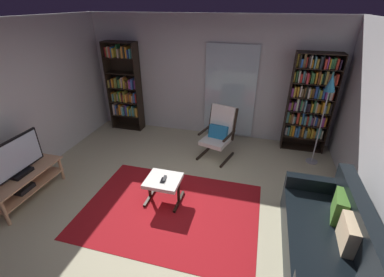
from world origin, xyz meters
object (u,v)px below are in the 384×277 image
object	(u,v)px
floor_lamp_by_shelf	(328,94)
wall_clock	(131,49)
leather_sofa	(328,239)
cell_phone	(163,180)
lounge_armchair	(219,131)
tv_remote	(165,178)
tv_stand	(24,183)
ottoman	(163,183)
bookshelf_near_tv	(124,86)
bookshelf_near_sofa	(310,100)
television	(16,159)

from	to	relation	value
floor_lamp_by_shelf	wall_clock	size ratio (longest dim) A/B	5.95
leather_sofa	cell_phone	world-z (taller)	leather_sofa
lounge_armchair	tv_remote	world-z (taller)	lounge_armchair
tv_stand	tv_remote	bearing A→B (deg)	13.53
tv_remote	floor_lamp_by_shelf	bearing A→B (deg)	26.33
ottoman	floor_lamp_by_shelf	distance (m)	3.18
bookshelf_near_tv	cell_phone	xyz separation A→B (m)	(1.83, -2.38, -0.63)
ottoman	leather_sofa	bearing A→B (deg)	-11.83
tv_stand	leather_sofa	distance (m)	4.38
leather_sofa	lounge_armchair	world-z (taller)	lounge_armchair
ottoman	cell_phone	bearing A→B (deg)	-70.88
bookshelf_near_sofa	wall_clock	world-z (taller)	wall_clock
tv_remote	ottoman	bearing A→B (deg)	-168.75
tv_stand	floor_lamp_by_shelf	world-z (taller)	floor_lamp_by_shelf
lounge_armchair	floor_lamp_by_shelf	distance (m)	2.03
floor_lamp_by_shelf	wall_clock	distance (m)	4.11
tv_stand	ottoman	bearing A→B (deg)	13.44
bookshelf_near_sofa	floor_lamp_by_shelf	size ratio (longest dim) A/B	1.15
bookshelf_near_tv	tv_remote	distance (m)	3.03
cell_phone	tv_stand	bearing A→B (deg)	-173.53
cell_phone	wall_clock	world-z (taller)	wall_clock
television	cell_phone	size ratio (longest dim) A/B	6.56
tv_stand	tv_remote	distance (m)	2.22
leather_sofa	ottoman	world-z (taller)	leather_sofa
bookshelf_near_tv	bookshelf_near_sofa	distance (m)	4.05
cell_phone	floor_lamp_by_shelf	xyz separation A→B (m)	(2.39, 1.84, 0.97)
bookshelf_near_tv	ottoman	xyz separation A→B (m)	(1.81, -2.34, -0.71)
bookshelf_near_sofa	ottoman	xyz separation A→B (m)	(-2.24, -2.35, -0.73)
wall_clock	tv_stand	bearing A→B (deg)	-99.68
bookshelf_near_sofa	floor_lamp_by_shelf	bearing A→B (deg)	-73.13
tv_stand	television	bearing A→B (deg)	80.68
lounge_armchair	ottoman	distance (m)	1.70
lounge_armchair	floor_lamp_by_shelf	bearing A→B (deg)	6.66
tv_stand	lounge_armchair	xyz separation A→B (m)	(2.70, 2.10, 0.24)
cell_phone	lounge_armchair	bearing A→B (deg)	65.16
tv_stand	television	world-z (taller)	television
bookshelf_near_sofa	lounge_armchair	xyz separation A→B (m)	(-1.67, -0.75, -0.53)
tv_stand	bookshelf_near_tv	size ratio (longest dim) A/B	0.60
tv_stand	tv_remote	xyz separation A→B (m)	(2.15, 0.52, 0.13)
leather_sofa	wall_clock	bearing A→B (deg)	142.40
television	ottoman	bearing A→B (deg)	13.11
television	cell_phone	xyz separation A→B (m)	(2.14, 0.46, -0.31)
tv_stand	cell_phone	xyz separation A→B (m)	(2.15, 0.47, 0.12)
bookshelf_near_tv	tv_remote	world-z (taller)	bookshelf_near_tv
tv_stand	bookshelf_near_tv	world-z (taller)	bookshelf_near_tv
lounge_armchair	ottoman	bearing A→B (deg)	-109.70
leather_sofa	lounge_armchair	distance (m)	2.67
television	leather_sofa	bearing A→B (deg)	0.32
tv_remote	wall_clock	xyz separation A→B (m)	(-1.64, 2.50, 1.43)
bookshelf_near_sofa	tv_remote	bearing A→B (deg)	-133.50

